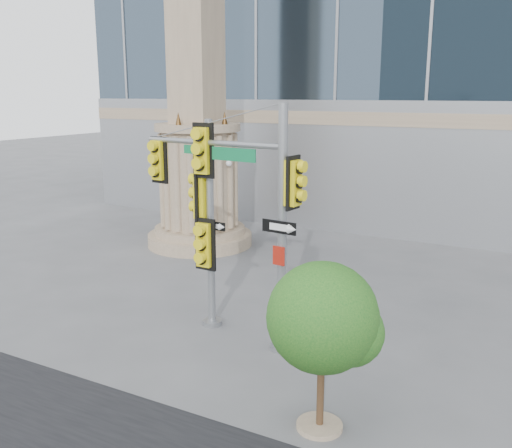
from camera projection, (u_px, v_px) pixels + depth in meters
The scene contains 5 objects.
ground at pixel (197, 360), 13.83m from camera, with size 120.00×120.00×0.00m, color #545456.
monument at pixel (197, 113), 23.08m from camera, with size 4.40×4.40×16.60m.
main_signal_pole at pixel (245, 198), 14.14m from camera, with size 4.71×0.89×6.11m.
secondary_signal_pole at pixel (205, 208), 15.11m from camera, with size 0.97×0.73×5.67m.
street_tree at pixel (325, 322), 10.52m from camera, with size 2.14×2.09×3.34m.
Camera 1 is at (7.36, -10.48, 6.33)m, focal length 40.00 mm.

